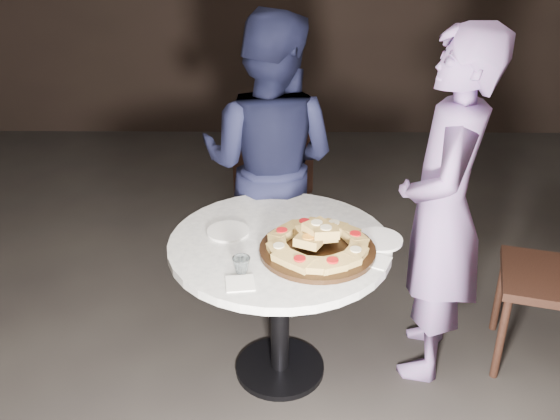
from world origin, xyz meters
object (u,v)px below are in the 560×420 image
Objects in this scene: table at (280,267)px; serving_board at (317,250)px; diner_navy at (269,163)px; water_glass at (241,265)px; focaccia_pile at (318,241)px; diner_teal at (442,212)px; chair_far at (272,170)px.

table is 0.24m from serving_board.
diner_navy is (-0.06, 0.71, 0.21)m from table.
water_glass is (-0.15, -0.26, 0.17)m from table.
focaccia_pile is 0.27× the size of diner_teal.
diner_navy reaches higher than water_glass.
focaccia_pile reaches higher than table.
water_glass is 0.05× the size of diner_navy.
diner_navy is at bearing 84.67° from water_glass.
serving_board is 0.49× the size of chair_far.
water_glass is at bearing 82.82° from chair_far.
chair_far is 0.61× the size of diner_teal.
serving_board is at bearing -78.42° from focaccia_pile.
chair_far is at bearing 100.06° from serving_board.
chair_far reaches higher than water_glass.
focaccia_pile reaches higher than serving_board.
diner_teal is (0.80, -1.05, 0.25)m from chair_far.
diner_teal is at bearing 160.17° from diner_navy.
focaccia_pile is (0.16, -0.09, 0.19)m from table.
chair_far is 0.50m from diner_navy.
table is at bearing 89.63° from chair_far.
focaccia_pile is (-0.00, 0.00, 0.04)m from serving_board.
focaccia_pile is 0.61m from diner_teal.
diner_navy is 0.97× the size of diner_teal.
water_glass is at bearing 102.00° from diner_navy.
diner_teal is at bearing 19.14° from serving_board.
diner_teal is (0.57, 0.20, 0.08)m from serving_board.
chair_far reaches higher than serving_board.
diner_navy is at bearing -112.46° from diner_teal.
serving_board reaches higher than table.
diner_teal reaches higher than chair_far.
chair_far is (0.10, 1.41, -0.19)m from water_glass.
focaccia_pile is 0.44× the size of chair_far.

